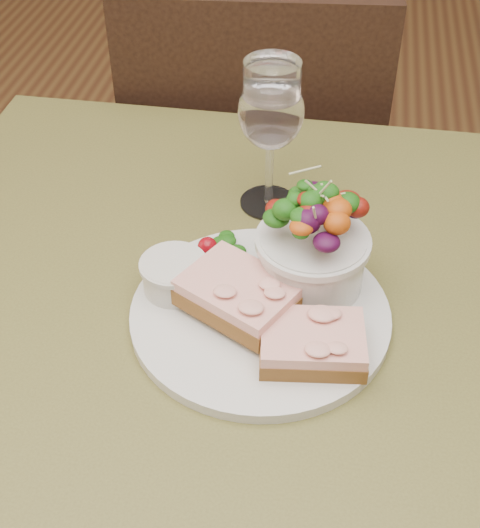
% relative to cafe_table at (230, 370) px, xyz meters
% --- Properties ---
extents(cafe_table, '(0.80, 0.80, 0.75)m').
position_rel_cafe_table_xyz_m(cafe_table, '(0.00, 0.00, 0.00)').
color(cafe_table, '#4F4B22').
rests_on(cafe_table, ground).
extents(chair_far, '(0.46, 0.46, 0.90)m').
position_rel_cafe_table_xyz_m(chair_far, '(-0.06, 0.63, -0.36)').
color(chair_far, black).
rests_on(chair_far, ground).
extents(dinner_plate, '(0.27, 0.27, 0.01)m').
position_rel_cafe_table_xyz_m(dinner_plate, '(0.04, -0.01, 0.11)').
color(dinner_plate, silver).
rests_on(dinner_plate, cafe_table).
extents(sandwich_front, '(0.11, 0.09, 0.03)m').
position_rel_cafe_table_xyz_m(sandwich_front, '(0.09, -0.06, 0.13)').
color(sandwich_front, '#502A15').
rests_on(sandwich_front, dinner_plate).
extents(sandwich_back, '(0.14, 0.13, 0.03)m').
position_rel_cafe_table_xyz_m(sandwich_back, '(0.01, -0.02, 0.14)').
color(sandwich_back, '#502A15').
rests_on(sandwich_back, dinner_plate).
extents(ramekin, '(0.07, 0.07, 0.04)m').
position_rel_cafe_table_xyz_m(ramekin, '(-0.06, 0.01, 0.13)').
color(ramekin, beige).
rests_on(ramekin, dinner_plate).
extents(salad_bowl, '(0.11, 0.11, 0.13)m').
position_rel_cafe_table_xyz_m(salad_bowl, '(0.08, 0.04, 0.17)').
color(salad_bowl, silver).
rests_on(salad_bowl, dinner_plate).
extents(garnish, '(0.05, 0.04, 0.02)m').
position_rel_cafe_table_xyz_m(garnish, '(-0.03, 0.07, 0.12)').
color(garnish, '#10390A').
rests_on(garnish, dinner_plate).
extents(wine_glass, '(0.08, 0.08, 0.18)m').
position_rel_cafe_table_xyz_m(wine_glass, '(0.02, 0.19, 0.22)').
color(wine_glass, white).
rests_on(wine_glass, cafe_table).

